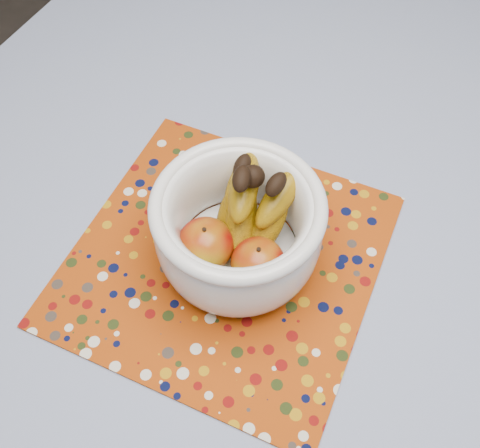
% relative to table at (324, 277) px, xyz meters
% --- Properties ---
extents(table, '(1.20, 1.20, 0.75)m').
position_rel_table_xyz_m(table, '(0.00, 0.00, 0.00)').
color(table, brown).
rests_on(table, ground).
extents(tablecloth, '(1.32, 1.32, 0.01)m').
position_rel_table_xyz_m(tablecloth, '(0.00, 0.00, 0.08)').
color(tablecloth, '#6275A4').
rests_on(tablecloth, table).
extents(placemat, '(0.39, 0.39, 0.00)m').
position_rel_table_xyz_m(placemat, '(-0.12, -0.08, 0.09)').
color(placemat, '#973608').
rests_on(placemat, tablecloth).
extents(fruit_bowl, '(0.20, 0.20, 0.16)m').
position_rel_table_xyz_m(fruit_bowl, '(-0.10, -0.07, 0.16)').
color(fruit_bowl, white).
rests_on(fruit_bowl, placemat).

